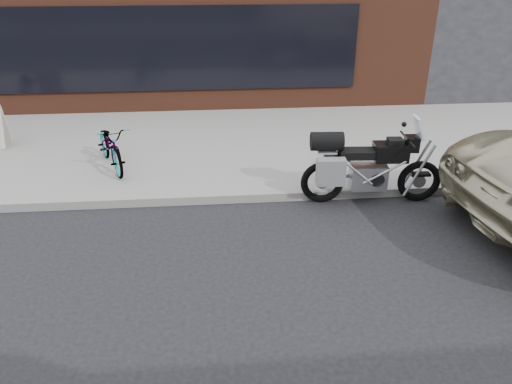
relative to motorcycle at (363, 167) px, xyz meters
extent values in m
cube|color=gray|center=(-1.84, 3.12, -0.57)|extent=(44.00, 6.00, 0.15)
cube|color=brown|center=(-3.84, 10.12, 1.60)|extent=(14.00, 10.00, 4.50)
cube|color=black|center=(-3.84, 5.09, 1.05)|extent=(10.00, 0.08, 2.00)
torus|color=black|center=(-0.66, 0.06, -0.29)|extent=(0.74, 0.16, 0.73)
torus|color=black|center=(0.98, -0.03, -0.29)|extent=(0.74, 0.16, 0.73)
cube|color=#B7B7BC|center=(0.10, 0.02, -0.19)|extent=(0.62, 0.36, 0.42)
cube|color=black|center=(0.43, 0.00, 0.25)|extent=(0.57, 0.38, 0.28)
cube|color=black|center=(-0.11, 0.03, 0.23)|extent=(0.62, 0.34, 0.13)
cube|color=black|center=(-0.50, 0.05, 0.14)|extent=(0.34, 0.26, 0.15)
cube|color=black|center=(0.76, -0.02, 0.39)|extent=(0.21, 0.27, 0.24)
cube|color=silver|center=(0.83, -0.02, 0.66)|extent=(0.18, 0.34, 0.37)
cylinder|color=black|center=(0.68, -0.02, 0.47)|extent=(0.08, 0.77, 0.03)
cube|color=#B7B7BC|center=(-0.63, 0.06, 0.29)|extent=(0.32, 0.35, 0.03)
cube|color=slate|center=(-0.60, -0.22, 0.03)|extent=(0.47, 0.22, 0.44)
cylinder|color=black|center=(-0.63, 0.06, 0.45)|extent=(0.54, 0.34, 0.31)
cylinder|color=#B7B7BC|center=(-0.32, 0.22, -0.26)|extent=(0.61, 0.12, 0.21)
imported|color=gray|center=(-4.37, 1.54, -0.06)|extent=(1.17, 1.74, 0.87)
camera|label=1|loc=(-2.43, -7.39, 3.24)|focal=35.00mm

